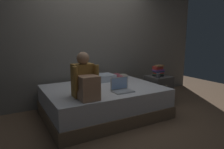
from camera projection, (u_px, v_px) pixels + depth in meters
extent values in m
plane|color=brown|center=(122.00, 118.00, 3.43)|extent=(8.00, 8.00, 0.00)
cube|color=slate|center=(92.00, 38.00, 4.21)|extent=(5.60, 0.10, 2.70)
cube|color=#7A6047|center=(103.00, 109.00, 3.57)|extent=(2.00, 1.50, 0.20)
cube|color=silver|center=(103.00, 95.00, 3.53)|extent=(1.96, 1.46, 0.30)
cube|color=#474442|center=(158.00, 90.00, 4.19)|extent=(0.44, 0.44, 0.57)
sphere|color=gray|center=(166.00, 86.00, 3.97)|extent=(0.04, 0.04, 0.04)
cube|color=olive|center=(83.00, 80.00, 2.93)|extent=(0.30, 0.20, 0.48)
sphere|color=#A87C5E|center=(83.00, 58.00, 2.84)|extent=(0.18, 0.18, 0.18)
cube|color=#A87C5E|center=(89.00, 88.00, 2.75)|extent=(0.26, 0.24, 0.34)
cylinder|color=olive|center=(75.00, 79.00, 2.72)|extent=(0.07, 0.07, 0.34)
cylinder|color=olive|center=(97.00, 77.00, 2.87)|extent=(0.07, 0.07, 0.34)
cube|color=#9EA0A5|center=(123.00, 91.00, 3.18)|extent=(0.32, 0.22, 0.02)
cube|color=#9EA0A5|center=(119.00, 83.00, 3.26)|extent=(0.32, 0.01, 0.20)
cube|color=#8CB2EA|center=(119.00, 83.00, 3.25)|extent=(0.29, 0.00, 0.18)
cube|color=silver|center=(100.00, 78.00, 3.95)|extent=(0.56, 0.36, 0.13)
cube|color=black|center=(158.00, 76.00, 4.13)|extent=(0.18, 0.15, 0.03)
cube|color=#387042|center=(158.00, 74.00, 4.15)|extent=(0.17, 0.14, 0.03)
cube|color=#9E2D28|center=(158.00, 73.00, 4.13)|extent=(0.19, 0.13, 0.02)
cube|color=#284C84|center=(159.00, 71.00, 4.14)|extent=(0.20, 0.13, 0.03)
cube|color=#703D84|center=(158.00, 70.00, 4.13)|extent=(0.22, 0.15, 0.03)
cube|color=#9E2D28|center=(158.00, 69.00, 4.12)|extent=(0.19, 0.12, 0.02)
cube|color=#9E2D28|center=(158.00, 67.00, 4.12)|extent=(0.18, 0.14, 0.04)
cube|color=brown|center=(159.00, 66.00, 4.10)|extent=(0.17, 0.13, 0.03)
cylinder|color=#3D3D42|center=(158.00, 76.00, 3.96)|extent=(0.08, 0.08, 0.09)
ellipsoid|color=#8E3D47|center=(121.00, 77.00, 4.08)|extent=(0.18, 0.16, 0.10)
ellipsoid|color=#8E3D47|center=(117.00, 76.00, 4.14)|extent=(0.23, 0.19, 0.13)
ellipsoid|color=gray|center=(123.00, 77.00, 4.13)|extent=(0.22, 0.18, 0.12)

